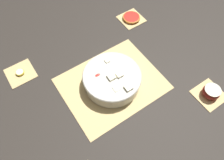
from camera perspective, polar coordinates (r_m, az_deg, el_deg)
The scene contains 9 objects.
ground_plane at distance 0.97m, azimuth -0.00°, elevation -1.00°, with size 6.00×6.00×0.00m, color #2D2823.
bamboo_mat_center at distance 0.96m, azimuth -0.00°, elevation -0.91°, with size 0.43×0.34×0.01m.
coaster_mat_near_left at distance 1.23m, azimuth 5.06°, elevation 15.68°, with size 0.12×0.12×0.01m.
coaster_mat_near_right at distance 1.08m, azimuth -22.80°, elevation 1.68°, with size 0.12×0.12×0.01m.
coaster_mat_far_left at distance 1.03m, azimuth 24.05°, elevation -3.48°, with size 0.12×0.12×0.01m.
fruit_salad_bowl at distance 0.93m, azimuth 0.03°, elevation 0.37°, with size 0.25×0.25×0.08m.
apple_half at distance 1.01m, azimuth 24.53°, elevation -2.82°, with size 0.07×0.07×0.04m.
banana_coin_single at distance 1.07m, azimuth -22.93°, elevation 1.90°, with size 0.04×0.04×0.01m.
grapefruit_slice at distance 1.22m, azimuth 5.09°, elevation 15.99°, with size 0.09×0.09×0.01m.
Camera 1 is at (0.28, 0.41, 0.83)m, focal length 35.00 mm.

